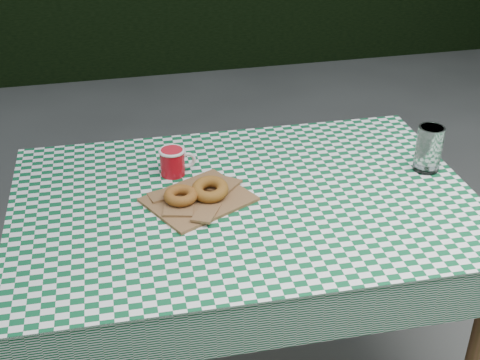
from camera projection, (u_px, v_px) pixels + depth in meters
name	position (u px, v px, depth m)	size (l,w,h in m)	color
ground	(256.00, 351.00, 2.37)	(60.00, 60.00, 0.00)	#484844
table	(245.00, 301.00, 2.04)	(1.30, 0.87, 0.75)	brown
tablecloth	(245.00, 199.00, 1.85)	(1.32, 0.89, 0.01)	#0C522C
paper_bag	(199.00, 199.00, 1.83)	(0.27, 0.22, 0.01)	olive
bagel_front	(181.00, 196.00, 1.81)	(0.10, 0.10, 0.03)	#99621F
bagel_back	(210.00, 189.00, 1.83)	(0.11, 0.11, 0.03)	brown
coffee_mug	(172.00, 162.00, 1.95)	(0.15, 0.15, 0.08)	#B00B16
drinking_glass	(429.00, 149.00, 1.96)	(0.08, 0.08, 0.14)	silver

